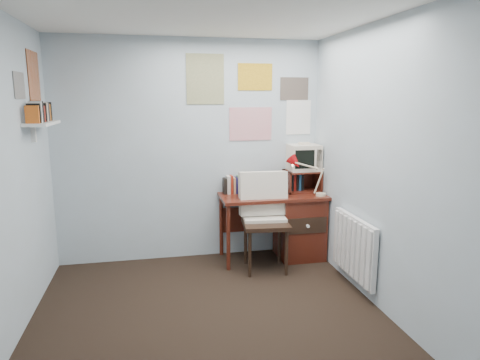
% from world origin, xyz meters
% --- Properties ---
extents(ground, '(3.50, 3.50, 0.00)m').
position_xyz_m(ground, '(0.00, 0.00, 0.00)').
color(ground, black).
rests_on(ground, ground).
extents(back_wall, '(3.00, 0.02, 2.50)m').
position_xyz_m(back_wall, '(0.00, 1.75, 1.25)').
color(back_wall, '#A2B1B9').
rests_on(back_wall, ground).
extents(right_wall, '(0.02, 3.50, 2.50)m').
position_xyz_m(right_wall, '(1.50, 0.00, 1.25)').
color(right_wall, '#A2B1B9').
rests_on(right_wall, ground).
extents(ceiling, '(3.00, 3.50, 0.02)m').
position_xyz_m(ceiling, '(0.00, 0.00, 2.50)').
color(ceiling, white).
rests_on(ceiling, back_wall).
extents(desk, '(1.20, 0.55, 0.76)m').
position_xyz_m(desk, '(1.17, 1.48, 0.41)').
color(desk, '#5A2014').
rests_on(desk, ground).
extents(desk_chair, '(0.57, 0.55, 1.03)m').
position_xyz_m(desk_chair, '(0.74, 1.18, 0.51)').
color(desk_chair, black).
rests_on(desk_chair, ground).
extents(desk_lamp, '(0.33, 0.30, 0.41)m').
position_xyz_m(desk_lamp, '(1.42, 1.32, 0.96)').
color(desk_lamp, '#BC0C11').
rests_on(desk_lamp, desk).
extents(tv_riser, '(0.40, 0.30, 0.25)m').
position_xyz_m(tv_riser, '(1.29, 1.59, 0.89)').
color(tv_riser, '#5A2014').
rests_on(tv_riser, desk).
extents(crt_tv, '(0.35, 0.33, 0.33)m').
position_xyz_m(crt_tv, '(1.31, 1.61, 1.17)').
color(crt_tv, beige).
rests_on(crt_tv, tv_riser).
extents(book_row, '(0.60, 0.14, 0.22)m').
position_xyz_m(book_row, '(0.66, 1.66, 0.87)').
color(book_row, '#5A2014').
rests_on(book_row, desk).
extents(radiator, '(0.09, 0.80, 0.60)m').
position_xyz_m(radiator, '(1.46, 0.55, 0.42)').
color(radiator, white).
rests_on(radiator, right_wall).
extents(wall_shelf, '(0.20, 0.62, 0.24)m').
position_xyz_m(wall_shelf, '(-1.40, 1.10, 1.62)').
color(wall_shelf, white).
rests_on(wall_shelf, left_wall).
extents(posters_back, '(1.20, 0.01, 0.90)m').
position_xyz_m(posters_back, '(0.70, 1.74, 1.85)').
color(posters_back, white).
rests_on(posters_back, back_wall).
extents(posters_left, '(0.01, 0.70, 0.60)m').
position_xyz_m(posters_left, '(-1.49, 1.10, 2.00)').
color(posters_left, white).
rests_on(posters_left, left_wall).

